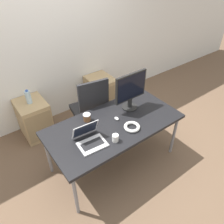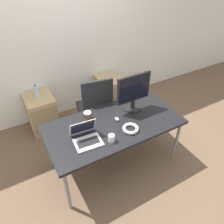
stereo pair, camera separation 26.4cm
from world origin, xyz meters
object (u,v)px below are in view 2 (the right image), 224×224
at_px(cabinet_right, 110,92).
at_px(coffee_cup_brown, 88,115).
at_px(monitor, 133,92).
at_px(cable_coil, 131,128).
at_px(office_chair, 95,113).
at_px(cabinet_left, 42,113).
at_px(coffee_cup_white, 112,138).
at_px(water_bottle, 37,92).
at_px(mouse, 117,119).
at_px(laptop_center, 86,137).

bearing_deg(cabinet_right, coffee_cup_brown, -131.38).
bearing_deg(monitor, cable_coil, -126.34).
relative_size(office_chair, cabinet_left, 1.74).
bearing_deg(coffee_cup_white, monitor, 35.81).
relative_size(cabinet_right, water_bottle, 2.74).
bearing_deg(mouse, cabinet_right, 65.23).
xyz_separation_m(cabinet_left, coffee_cup_white, (0.48, -1.47, 0.45)).
bearing_deg(coffee_cup_white, coffee_cup_brown, 97.76).
relative_size(cabinet_right, coffee_cup_brown, 6.17).
distance_m(cabinet_right, cable_coil, 1.56).
height_order(water_bottle, laptop_center, laptop_center).
distance_m(cabinet_right, monitor, 1.30).
height_order(water_bottle, coffee_cup_white, water_bottle).
relative_size(cabinet_left, laptop_center, 1.82).
xyz_separation_m(cabinet_right, cable_coil, (-0.49, -1.42, 0.42)).
bearing_deg(coffee_cup_brown, office_chair, 55.78).
height_order(cabinet_right, water_bottle, water_bottle).
relative_size(water_bottle, coffee_cup_white, 2.53).
height_order(cabinet_left, coffee_cup_brown, coffee_cup_brown).
distance_m(laptop_center, coffee_cup_white, 0.28).
bearing_deg(cabinet_right, laptop_center, -127.89).
distance_m(cabinet_left, water_bottle, 0.40).
relative_size(water_bottle, monitor, 0.43).
height_order(water_bottle, coffee_cup_brown, water_bottle).
xyz_separation_m(office_chair, laptop_center, (-0.48, -0.80, 0.37)).
relative_size(cabinet_left, mouse, 8.63).
bearing_deg(water_bottle, mouse, -58.56).
bearing_deg(coffee_cup_brown, coffee_cup_white, -82.24).
bearing_deg(cabinet_left, cable_coil, -61.45).
height_order(monitor, coffee_cup_brown, monitor).
bearing_deg(coffee_cup_white, cable_coil, 10.03).
bearing_deg(monitor, office_chair, 118.48).
relative_size(monitor, mouse, 7.38).
bearing_deg(cabinet_right, cable_coil, -109.25).
height_order(monitor, coffee_cup_white, monitor).
bearing_deg(monitor, cabinet_left, 133.37).
height_order(cabinet_left, mouse, mouse).
bearing_deg(coffee_cup_white, laptop_center, 148.75).
bearing_deg(monitor, laptop_center, -162.78).
relative_size(laptop_center, cable_coil, 1.68).
relative_size(office_chair, coffee_cup_white, 12.09).
relative_size(office_chair, laptop_center, 3.17).
bearing_deg(cabinet_left, mouse, -58.51).
height_order(mouse, coffee_cup_white, coffee_cup_white).
xyz_separation_m(monitor, cable_coil, (-0.25, -0.34, -0.25)).
bearing_deg(water_bottle, cabinet_left, -90.00).
relative_size(mouse, coffee_cup_brown, 0.72).
relative_size(monitor, cable_coil, 2.62).
height_order(cabinet_right, coffee_cup_white, coffee_cup_white).
bearing_deg(cable_coil, cabinet_right, 70.75).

